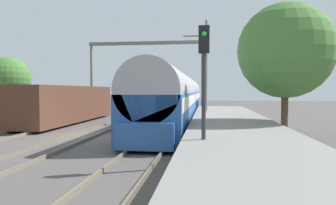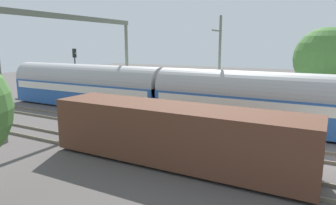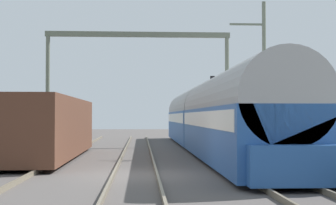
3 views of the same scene
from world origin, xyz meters
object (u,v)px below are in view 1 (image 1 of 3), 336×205
Objects in this scene: passenger_train at (180,96)px; freight_car at (67,104)px; person_crossing at (196,106)px; railway_signal_near at (204,76)px; railway_signal_far at (202,83)px; catenary_gantry at (146,62)px.

passenger_train reaches higher than freight_car.
freight_car is 7.51× the size of person_crossing.
person_crossing is (9.82, 6.97, -0.44)m from freight_car.
passenger_train is at bearing 97.42° from railway_signal_near.
railway_signal_far is 0.42× the size of catenary_gantry.
passenger_train is at bearing -99.56° from railway_signal_far.
railway_signal_near is 0.36× the size of catenary_gantry.
freight_car is 1.02× the size of catenary_gantry.
freight_car is 11.94m from catenary_gantry.
railway_signal_far reaches higher than person_crossing.
railway_signal_far is at bearing 46.57° from catenary_gantry.
catenary_gantry is (-5.63, 3.40, 4.62)m from person_crossing.
railway_signal_far reaches higher than freight_car.
person_crossing is at bearing -92.74° from railway_signal_far.
catenary_gantry is at bearing 130.87° from person_crossing.
railway_signal_far is at bearing 90.84° from railway_signal_near.
freight_car is 2.79× the size of railway_signal_near.
person_crossing is 10.14m from railway_signal_far.
railway_signal_near is 0.87× the size of railway_signal_far.
catenary_gantry reaches higher than railway_signal_far.
catenary_gantry is at bearing 105.87° from railway_signal_near.
person_crossing is 0.37× the size of railway_signal_near.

